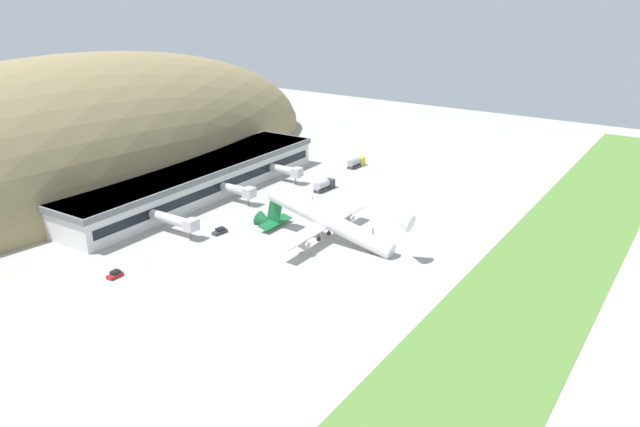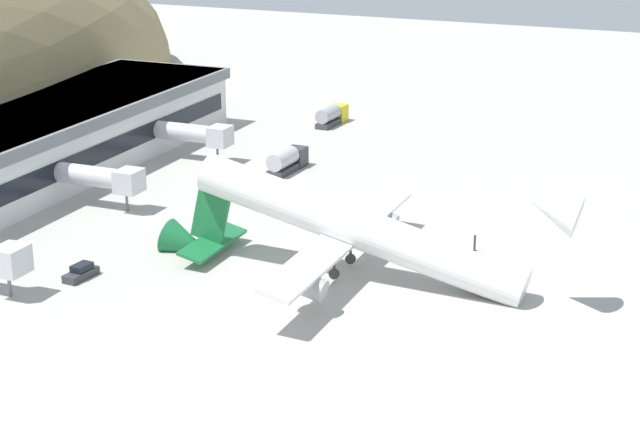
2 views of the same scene
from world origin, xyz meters
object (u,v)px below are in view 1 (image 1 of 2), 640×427
(jetway_0, at_px, (176,221))
(jetway_1, at_px, (239,190))
(service_car_1, at_px, (220,231))
(traffic_cone_1, at_px, (311,208))
(traffic_cone_0, at_px, (313,197))
(terminal_building, at_px, (195,178))
(jetway_2, at_px, (288,171))
(service_car_0, at_px, (115,275))
(fuel_truck, at_px, (324,185))
(cargo_airplane, at_px, (326,221))
(box_truck, at_px, (356,163))

(jetway_0, distance_m, jetway_1, 27.95)
(service_car_1, bearing_deg, traffic_cone_1, -18.20)
(traffic_cone_0, bearing_deg, terminal_building, 117.37)
(jetway_2, height_order, service_car_0, jetway_2)
(fuel_truck, bearing_deg, jetway_2, 89.40)
(service_car_0, height_order, traffic_cone_0, service_car_0)
(cargo_airplane, relative_size, fuel_truck, 5.37)
(jetway_0, distance_m, jetway_2, 52.01)
(fuel_truck, height_order, traffic_cone_0, fuel_truck)
(service_car_0, relative_size, service_car_1, 0.85)
(jetway_0, distance_m, service_car_1, 11.69)
(cargo_airplane, relative_size, service_car_1, 10.74)
(service_car_1, bearing_deg, traffic_cone_0, -7.48)
(jetway_0, bearing_deg, fuel_truck, -13.31)
(service_car_1, distance_m, fuel_truck, 45.09)
(jetway_1, height_order, service_car_0, jetway_1)
(jetway_0, distance_m, service_car_0, 26.26)
(service_car_0, bearing_deg, fuel_truck, -4.33)
(terminal_building, height_order, service_car_0, terminal_building)
(jetway_1, xyz_separation_m, service_car_0, (-53.11, -8.51, -3.35))
(jetway_1, distance_m, service_car_1, 23.92)
(cargo_airplane, distance_m, service_car_1, 28.61)
(service_car_1, bearing_deg, box_truck, 0.87)
(service_car_0, xyz_separation_m, box_truck, (104.81, -1.32, 0.90))
(traffic_cone_0, distance_m, traffic_cone_1, 9.01)
(cargo_airplane, relative_size, traffic_cone_1, 79.92)
(jetway_2, relative_size, fuel_truck, 1.37)
(jetway_2, bearing_deg, service_car_1, -166.38)
(jetway_1, relative_size, jetway_2, 1.00)
(traffic_cone_0, bearing_deg, traffic_cone_1, -148.91)
(traffic_cone_1, bearing_deg, service_car_1, 161.80)
(jetway_0, bearing_deg, service_car_0, -165.70)
(terminal_building, height_order, fuel_truck, terminal_building)
(cargo_airplane, xyz_separation_m, box_truck, (61.18, 26.88, -3.67))
(jetway_1, bearing_deg, service_car_0, -170.90)
(service_car_0, bearing_deg, service_car_1, -4.31)
(jetway_0, relative_size, service_car_1, 3.65)
(jetway_2, distance_m, box_truck, 29.40)
(terminal_building, height_order, jetway_0, terminal_building)
(service_car_1, xyz_separation_m, fuel_truck, (44.95, -3.41, 0.95))
(jetway_1, relative_size, service_car_0, 3.22)
(jetway_2, relative_size, box_truck, 1.43)
(jetway_1, xyz_separation_m, fuel_truck, (23.94, -14.34, -2.40))
(jetway_2, xyz_separation_m, cargo_airplane, (-33.58, -36.71, 1.22))
(cargo_airplane, bearing_deg, traffic_cone_0, 40.19)
(traffic_cone_1, bearing_deg, fuel_truck, 20.29)
(traffic_cone_0, bearing_deg, service_car_0, 174.00)
(terminal_building, distance_m, box_truck, 59.45)
(traffic_cone_0, bearing_deg, box_truck, 9.19)
(terminal_building, relative_size, jetway_1, 8.08)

